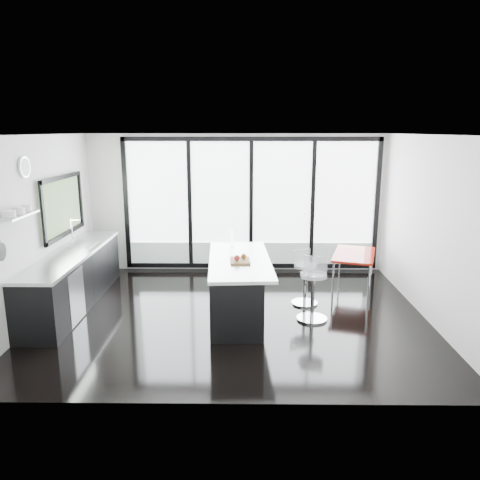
{
  "coord_description": "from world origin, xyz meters",
  "views": [
    {
      "loc": [
        0.19,
        -6.98,
        2.87
      ],
      "look_at": [
        0.1,
        0.3,
        1.15
      ],
      "focal_mm": 35.0,
      "sensor_mm": 36.0,
      "label": 1
    }
  ],
  "objects_px": {
    "island": "(235,286)",
    "red_table": "(353,271)",
    "bar_stool_near": "(313,297)",
    "bar_stool_far": "(305,284)"
  },
  "relations": [
    {
      "from": "red_table",
      "to": "bar_stool_near",
      "type": "bearing_deg",
      "value": -122.51
    },
    {
      "from": "bar_stool_near",
      "to": "bar_stool_far",
      "type": "distance_m",
      "value": 0.68
    },
    {
      "from": "bar_stool_far",
      "to": "red_table",
      "type": "bearing_deg",
      "value": 16.58
    },
    {
      "from": "bar_stool_near",
      "to": "red_table",
      "type": "relative_size",
      "value": 0.61
    },
    {
      "from": "bar_stool_far",
      "to": "red_table",
      "type": "distance_m",
      "value": 1.3
    },
    {
      "from": "island",
      "to": "red_table",
      "type": "bearing_deg",
      "value": 30.94
    },
    {
      "from": "bar_stool_far",
      "to": "bar_stool_near",
      "type": "bearing_deg",
      "value": -110.72
    },
    {
      "from": "bar_stool_near",
      "to": "red_table",
      "type": "xyz_separation_m",
      "value": [
        0.96,
        1.51,
        -0.04
      ]
    },
    {
      "from": "island",
      "to": "bar_stool_near",
      "type": "distance_m",
      "value": 1.22
    },
    {
      "from": "bar_stool_near",
      "to": "red_table",
      "type": "distance_m",
      "value": 1.79
    }
  ]
}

